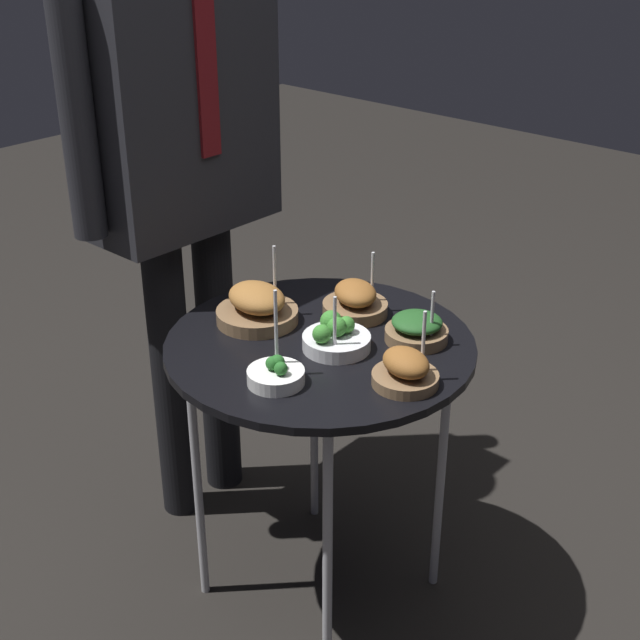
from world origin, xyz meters
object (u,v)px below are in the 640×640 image
(bowl_roast_front_left, at_px, (355,301))
(bowl_roast_front_right, at_px, (257,307))
(bowl_broccoli_back_left, at_px, (276,374))
(waiter_figure, at_px, (178,133))
(bowl_roast_far_rim, at_px, (406,370))
(bowl_broccoli_back_right, at_px, (336,337))
(bowl_spinach_mid_right, at_px, (417,329))
(serving_cart, at_px, (320,362))

(bowl_roast_front_left, distance_m, bowl_roast_front_right, 0.21)
(bowl_broccoli_back_left, distance_m, waiter_figure, 0.66)
(bowl_broccoli_back_left, bearing_deg, bowl_roast_far_rim, -48.96)
(bowl_broccoli_back_right, height_order, bowl_spinach_mid_right, bowl_broccoli_back_right)
(serving_cart, relative_size, bowl_roast_front_left, 4.54)
(bowl_roast_front_left, height_order, bowl_roast_far_rim, bowl_roast_far_rim)
(bowl_broccoli_back_right, bearing_deg, bowl_spinach_mid_right, -36.88)
(bowl_broccoli_back_left, bearing_deg, bowl_broccoli_back_right, 1.97)
(bowl_roast_far_rim, bearing_deg, bowl_roast_front_right, 90.40)
(bowl_broccoli_back_left, distance_m, bowl_spinach_mid_right, 0.33)
(serving_cart, bearing_deg, waiter_figure, 83.30)
(bowl_broccoli_back_right, xyz_separation_m, waiter_figure, (0.05, 0.52, 0.31))
(bowl_roast_far_rim, bearing_deg, bowl_roast_front_left, 57.72)
(bowl_broccoli_back_left, height_order, bowl_roast_far_rim, bowl_broccoli_back_left)
(bowl_broccoli_back_right, height_order, bowl_broccoli_back_left, bowl_broccoli_back_left)
(bowl_broccoli_back_right, relative_size, bowl_spinach_mid_right, 1.06)
(bowl_roast_far_rim, bearing_deg, bowl_broccoli_back_left, 131.04)
(bowl_roast_front_left, xyz_separation_m, bowl_roast_front_right, (-0.17, 0.13, 0.00))
(serving_cart, distance_m, bowl_roast_front_right, 0.18)
(bowl_roast_far_rim, distance_m, bowl_roast_front_right, 0.40)
(bowl_spinach_mid_right, relative_size, waiter_figure, 0.08)
(bowl_broccoli_back_right, xyz_separation_m, bowl_roast_far_rim, (-0.02, -0.19, 0.00))
(bowl_roast_far_rim, xyz_separation_m, bowl_roast_front_right, (-0.00, 0.40, 0.01))
(bowl_broccoli_back_right, xyz_separation_m, bowl_broccoli_back_left, (-0.18, -0.01, -0.01))
(bowl_broccoli_back_right, bearing_deg, bowl_broccoli_back_left, -178.03)
(bowl_spinach_mid_right, bearing_deg, bowl_broccoli_back_right, 143.12)
(serving_cart, distance_m, bowl_spinach_mid_right, 0.21)
(bowl_broccoli_back_right, bearing_deg, waiter_figure, 84.04)
(waiter_figure, bearing_deg, bowl_roast_front_left, -78.78)
(bowl_roast_front_left, bearing_deg, serving_cart, -169.14)
(bowl_broccoli_back_left, xyz_separation_m, bowl_roast_far_rim, (0.16, -0.18, 0.01))
(bowl_roast_far_rim, relative_size, bowl_spinach_mid_right, 1.12)
(bowl_roast_front_left, xyz_separation_m, bowl_roast_far_rim, (-0.17, -0.26, -0.00))
(bowl_broccoli_back_left, relative_size, bowl_roast_far_rim, 1.23)
(bowl_broccoli_back_right, height_order, bowl_roast_far_rim, bowl_roast_far_rim)
(bowl_broccoli_back_left, xyz_separation_m, waiter_figure, (0.24, 0.53, 0.32))
(bowl_roast_front_left, bearing_deg, bowl_broccoli_back_left, -166.66)
(serving_cart, distance_m, waiter_figure, 0.62)
(bowl_roast_far_rim, xyz_separation_m, waiter_figure, (0.08, 0.72, 0.31))
(waiter_figure, bearing_deg, bowl_broccoli_back_right, -95.96)
(bowl_broccoli_back_right, bearing_deg, bowl_roast_front_right, 96.46)
(bowl_spinach_mid_right, bearing_deg, bowl_roast_far_rim, -150.30)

